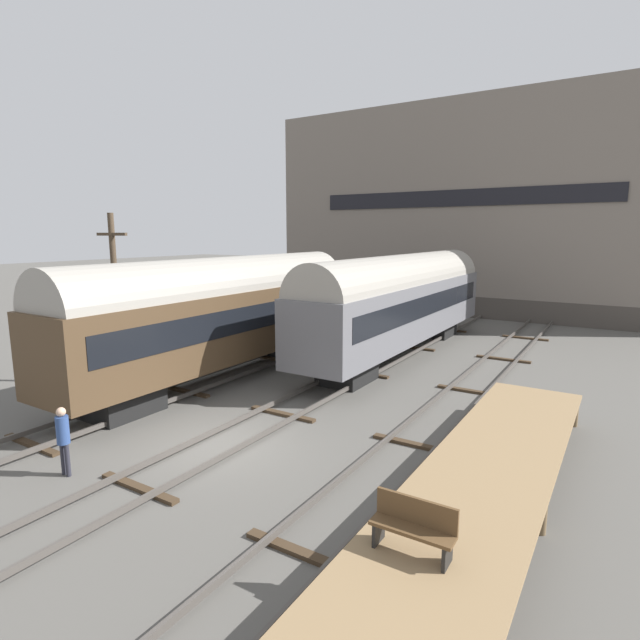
# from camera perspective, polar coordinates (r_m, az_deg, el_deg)

# --- Properties ---
(ground_plane) EXTENTS (200.00, 200.00, 0.00)m
(ground_plane) POSITION_cam_1_polar(r_m,az_deg,el_deg) (15.53, -11.03, -13.97)
(ground_plane) COLOR #56544F
(track_left) EXTENTS (2.60, 60.00, 0.26)m
(track_left) POSITION_cam_1_polar(r_m,az_deg,el_deg) (18.91, -22.02, -9.65)
(track_left) COLOR #4C4742
(track_left) RESTS_ON ground
(track_middle) EXTENTS (2.60, 60.00, 0.26)m
(track_middle) POSITION_cam_1_polar(r_m,az_deg,el_deg) (15.48, -11.05, -13.48)
(track_middle) COLOR #4C4742
(track_middle) RESTS_ON ground
(track_right) EXTENTS (2.60, 60.00, 0.26)m
(track_right) POSITION_cam_1_polar(r_m,az_deg,el_deg) (12.97, 5.69, -18.18)
(track_right) COLOR #4C4742
(track_right) RESTS_ON ground
(train_car_brown) EXTENTS (2.97, 15.81, 5.25)m
(train_car_brown) POSITION_cam_1_polar(r_m,az_deg,el_deg) (21.67, -11.11, 1.08)
(train_car_brown) COLOR black
(train_car_brown) RESTS_ON ground
(train_car_grey) EXTENTS (2.99, 17.56, 5.19)m
(train_car_grey) POSITION_cam_1_polar(r_m,az_deg,el_deg) (25.85, 9.30, 2.46)
(train_car_grey) COLOR black
(train_car_grey) RESTS_ON ground
(station_platform) EXTENTS (2.70, 14.24, 1.04)m
(station_platform) POSITION_cam_1_polar(r_m,az_deg,el_deg) (12.04, 18.33, -16.61)
(station_platform) COLOR #8C704C
(station_platform) RESTS_ON ground
(bench) EXTENTS (1.40, 0.40, 0.91)m
(bench) POSITION_cam_1_polar(r_m,az_deg,el_deg) (8.96, 10.67, -21.98)
(bench) COLOR brown
(bench) RESTS_ON station_platform
(person_worker) EXTENTS (0.32, 0.32, 1.85)m
(person_worker) POSITION_cam_1_polar(r_m,az_deg,el_deg) (14.74, -27.31, -11.54)
(person_worker) COLOR #282833
(person_worker) RESTS_ON ground
(utility_pole) EXTENTS (1.80, 0.24, 7.04)m
(utility_pole) POSITION_cam_1_polar(r_m,az_deg,el_deg) (22.17, -22.28, 2.54)
(utility_pole) COLOR #473828
(utility_pole) RESTS_ON ground
(warehouse_building) EXTENTS (30.75, 10.50, 15.97)m
(warehouse_building) POSITION_cam_1_polar(r_m,az_deg,el_deg) (43.88, 17.30, 11.73)
(warehouse_building) COLOR #46403A
(warehouse_building) RESTS_ON ground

